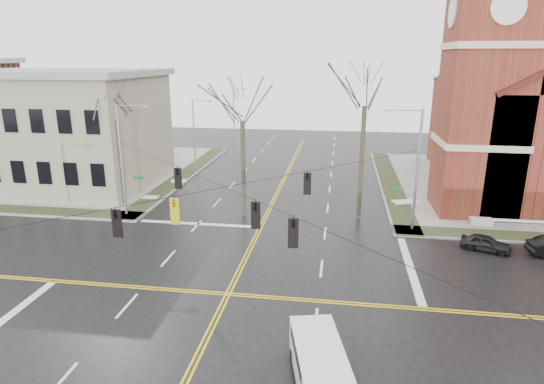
# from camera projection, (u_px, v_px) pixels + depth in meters

# --- Properties ---
(ground) EXTENTS (120.00, 120.00, 0.00)m
(ground) POSITION_uv_depth(u_px,v_px,m) (228.00, 294.00, 25.25)
(ground) COLOR black
(ground) RESTS_ON ground
(sidewalks) EXTENTS (80.00, 80.00, 0.17)m
(sidewalks) POSITION_uv_depth(u_px,v_px,m) (228.00, 293.00, 25.23)
(sidewalks) COLOR gray
(sidewalks) RESTS_ON ground
(road_markings) EXTENTS (100.00, 100.00, 0.01)m
(road_markings) POSITION_uv_depth(u_px,v_px,m) (228.00, 294.00, 25.25)
(road_markings) COLOR gold
(road_markings) RESTS_ON ground
(church) EXTENTS (24.28, 27.48, 27.50)m
(church) POSITION_uv_depth(u_px,v_px,m) (544.00, 104.00, 42.80)
(church) COLOR maroon
(church) RESTS_ON ground
(civic_building_a) EXTENTS (18.00, 14.00, 11.00)m
(civic_building_a) POSITION_uv_depth(u_px,v_px,m) (62.00, 131.00, 45.79)
(civic_building_a) COLOR gray
(civic_building_a) RESTS_ON ground
(signal_pole_ne) EXTENTS (2.75, 0.22, 9.00)m
(signal_pole_ne) POSITION_uv_depth(u_px,v_px,m) (415.00, 167.00, 33.13)
(signal_pole_ne) COLOR gray
(signal_pole_ne) RESTS_ON ground
(signal_pole_nw) EXTENTS (2.75, 0.22, 9.00)m
(signal_pole_nw) POSITION_uv_depth(u_px,v_px,m) (123.00, 157.00, 36.36)
(signal_pole_nw) COLOR gray
(signal_pole_nw) RESTS_ON ground
(span_wires) EXTENTS (23.02, 23.02, 0.03)m
(span_wires) POSITION_uv_depth(u_px,v_px,m) (225.00, 187.00, 23.49)
(span_wires) COLOR black
(span_wires) RESTS_ON ground
(traffic_signals) EXTENTS (8.21, 8.26, 1.30)m
(traffic_signals) POSITION_uv_depth(u_px,v_px,m) (222.00, 205.00, 23.07)
(traffic_signals) COLOR black
(traffic_signals) RESTS_ON ground
(streetlight_north_a) EXTENTS (2.30, 0.20, 8.00)m
(streetlight_north_a) POSITION_uv_depth(u_px,v_px,m) (195.00, 132.00, 52.04)
(streetlight_north_a) COLOR gray
(streetlight_north_a) RESTS_ON ground
(streetlight_north_b) EXTENTS (2.30, 0.20, 8.00)m
(streetlight_north_b) POSITION_uv_depth(u_px,v_px,m) (235.00, 112.00, 71.00)
(streetlight_north_b) COLOR gray
(streetlight_north_b) RESTS_ON ground
(cargo_van) EXTENTS (2.91, 5.12, 1.84)m
(cargo_van) POSITION_uv_depth(u_px,v_px,m) (319.00, 362.00, 17.95)
(cargo_van) COLOR silver
(cargo_van) RESTS_ON ground
(parked_car_a) EXTENTS (3.46, 2.31, 1.09)m
(parked_car_a) POSITION_uv_depth(u_px,v_px,m) (486.00, 243.00, 30.81)
(parked_car_a) COLOR black
(parked_car_a) RESTS_ON ground
(tree_nw_far) EXTENTS (4.00, 4.00, 11.21)m
(tree_nw_far) POSITION_uv_depth(u_px,v_px,m) (116.00, 113.00, 38.17)
(tree_nw_far) COLOR #3A3125
(tree_nw_far) RESTS_ON ground
(tree_nw_near) EXTENTS (4.00, 4.00, 11.55)m
(tree_nw_near) POSITION_uv_depth(u_px,v_px,m) (242.00, 114.00, 35.52)
(tree_nw_near) COLOR #3A3125
(tree_nw_near) RESTS_ON ground
(tree_ne) EXTENTS (4.00, 4.00, 13.36)m
(tree_ne) POSITION_uv_depth(u_px,v_px,m) (365.00, 98.00, 34.59)
(tree_ne) COLOR #3A3125
(tree_ne) RESTS_ON ground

